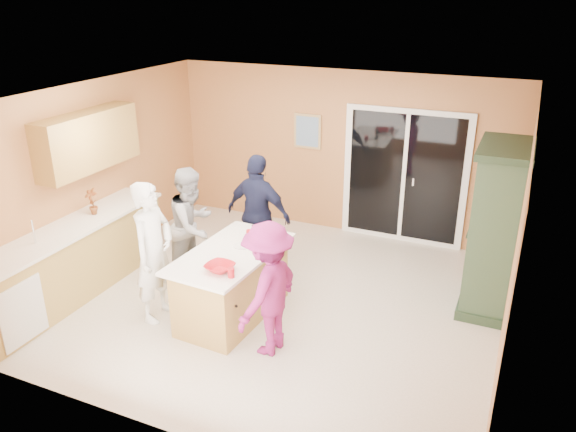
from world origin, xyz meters
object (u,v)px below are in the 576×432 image
at_px(green_hutch, 494,231).
at_px(woman_navy, 259,214).
at_px(woman_grey, 193,226).
at_px(woman_white, 154,252).
at_px(woman_magenta, 268,289).
at_px(kitchen_island, 232,286).

relative_size(green_hutch, woman_navy, 1.23).
xyz_separation_m(green_hutch, woman_grey, (-3.70, -0.92, -0.21)).
bearing_deg(woman_navy, green_hutch, -167.41).
height_order(woman_white, woman_magenta, woman_white).
bearing_deg(woman_navy, woman_grey, 49.62).
bearing_deg(woman_white, kitchen_island, -67.49).
bearing_deg(woman_navy, woman_white, 76.69).
bearing_deg(green_hutch, woman_grey, -166.07).
bearing_deg(woman_magenta, green_hutch, 140.27).
bearing_deg(woman_grey, woman_white, -173.35).
xyz_separation_m(kitchen_island, woman_magenta, (0.70, -0.44, 0.35)).
xyz_separation_m(kitchen_island, green_hutch, (2.79, 1.52, 0.61)).
height_order(kitchen_island, woman_white, woman_white).
relative_size(woman_navy, woman_magenta, 1.11).
relative_size(kitchen_island, woman_navy, 1.01).
relative_size(kitchen_island, woman_grey, 1.06).
relative_size(green_hutch, woman_grey, 1.30).
relative_size(kitchen_island, woman_white, 0.98).
xyz_separation_m(kitchen_island, woman_grey, (-0.91, 0.60, 0.40)).
height_order(kitchen_island, woman_grey, woman_grey).
distance_m(kitchen_island, woman_white, 1.01).
relative_size(woman_white, woman_navy, 1.02).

